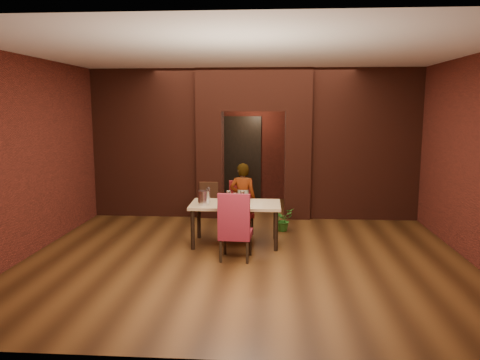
{
  "coord_description": "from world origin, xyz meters",
  "views": [
    {
      "loc": [
        0.42,
        -8.11,
        2.38
      ],
      "look_at": [
        -0.16,
        0.0,
        1.12
      ],
      "focal_mm": 35.0,
      "sensor_mm": 36.0,
      "label": 1
    }
  ],
  "objects_px": {
    "water_bottle": "(208,194)",
    "potted_plant": "(283,220)",
    "wine_glass_b": "(235,198)",
    "wine_glass_a": "(229,197)",
    "wine_glass_c": "(242,198)",
    "person_seated": "(243,199)",
    "chair_far": "(242,207)",
    "dining_table": "(236,224)",
    "wine_bucket": "(204,198)",
    "chair_near": "(236,225)"
  },
  "relations": [
    {
      "from": "water_bottle",
      "to": "potted_plant",
      "type": "xyz_separation_m",
      "value": [
        1.33,
        0.86,
        -0.64
      ]
    },
    {
      "from": "wine_glass_b",
      "to": "wine_glass_a",
      "type": "bearing_deg",
      "value": 138.68
    },
    {
      "from": "wine_glass_a",
      "to": "wine_glass_c",
      "type": "distance_m",
      "value": 0.29
    },
    {
      "from": "person_seated",
      "to": "chair_far",
      "type": "bearing_deg",
      "value": -65.52
    },
    {
      "from": "wine_glass_b",
      "to": "potted_plant",
      "type": "xyz_separation_m",
      "value": [
        0.85,
        0.97,
        -0.6
      ]
    },
    {
      "from": "chair_far",
      "to": "wine_glass_a",
      "type": "xyz_separation_m",
      "value": [
        -0.18,
        -0.69,
        0.34
      ]
    },
    {
      "from": "chair_far",
      "to": "wine_glass_c",
      "type": "relative_size",
      "value": 4.43
    },
    {
      "from": "wine_glass_b",
      "to": "water_bottle",
      "type": "bearing_deg",
      "value": 166.58
    },
    {
      "from": "wine_glass_a",
      "to": "wine_glass_b",
      "type": "distance_m",
      "value": 0.16
    },
    {
      "from": "chair_far",
      "to": "potted_plant",
      "type": "bearing_deg",
      "value": 2.82
    },
    {
      "from": "dining_table",
      "to": "wine_bucket",
      "type": "distance_m",
      "value": 0.74
    },
    {
      "from": "water_bottle",
      "to": "person_seated",
      "type": "bearing_deg",
      "value": 46.55
    },
    {
      "from": "chair_far",
      "to": "wine_glass_c",
      "type": "distance_m",
      "value": 0.91
    },
    {
      "from": "dining_table",
      "to": "wine_bucket",
      "type": "bearing_deg",
      "value": -164.39
    },
    {
      "from": "dining_table",
      "to": "potted_plant",
      "type": "distance_m",
      "value": 1.28
    },
    {
      "from": "wine_glass_c",
      "to": "chair_far",
      "type": "bearing_deg",
      "value": 94.94
    },
    {
      "from": "wine_glass_b",
      "to": "wine_bucket",
      "type": "height_order",
      "value": "wine_bucket"
    },
    {
      "from": "chair_near",
      "to": "wine_bucket",
      "type": "xyz_separation_m",
      "value": [
        -0.6,
        0.66,
        0.31
      ]
    },
    {
      "from": "person_seated",
      "to": "wine_glass_a",
      "type": "relative_size",
      "value": 6.64
    },
    {
      "from": "chair_far",
      "to": "person_seated",
      "type": "height_order",
      "value": "person_seated"
    },
    {
      "from": "wine_glass_b",
      "to": "chair_far",
      "type": "bearing_deg",
      "value": 85.79
    },
    {
      "from": "wine_glass_a",
      "to": "potted_plant",
      "type": "relative_size",
      "value": 0.46
    },
    {
      "from": "chair_far",
      "to": "wine_glass_c",
      "type": "bearing_deg",
      "value": -94.48
    },
    {
      "from": "chair_near",
      "to": "potted_plant",
      "type": "xyz_separation_m",
      "value": [
        0.77,
        1.77,
        -0.32
      ]
    },
    {
      "from": "wine_glass_b",
      "to": "dining_table",
      "type": "bearing_deg",
      "value": 64.63
    },
    {
      "from": "wine_glass_a",
      "to": "wine_glass_b",
      "type": "bearing_deg",
      "value": -41.32
    },
    {
      "from": "wine_glass_b",
      "to": "wine_glass_c",
      "type": "xyz_separation_m",
      "value": [
        0.13,
        -0.04,
        0.02
      ]
    },
    {
      "from": "dining_table",
      "to": "wine_glass_b",
      "type": "bearing_deg",
      "value": -116.06
    },
    {
      "from": "chair_near",
      "to": "wine_glass_a",
      "type": "distance_m",
      "value": 0.97
    },
    {
      "from": "chair_far",
      "to": "person_seated",
      "type": "distance_m",
      "value": 0.21
    },
    {
      "from": "dining_table",
      "to": "person_seated",
      "type": "height_order",
      "value": "person_seated"
    },
    {
      "from": "chair_near",
      "to": "person_seated",
      "type": "xyz_separation_m",
      "value": [
        0.01,
        1.52,
        0.13
      ]
    },
    {
      "from": "wine_glass_c",
      "to": "dining_table",
      "type": "bearing_deg",
      "value": 156.87
    },
    {
      "from": "wine_glass_a",
      "to": "wine_bucket",
      "type": "bearing_deg",
      "value": -148.7
    },
    {
      "from": "chair_far",
      "to": "chair_near",
      "type": "height_order",
      "value": "chair_near"
    },
    {
      "from": "wine_glass_c",
      "to": "person_seated",
      "type": "bearing_deg",
      "value": 93.27
    },
    {
      "from": "person_seated",
      "to": "wine_glass_a",
      "type": "distance_m",
      "value": 0.66
    },
    {
      "from": "dining_table",
      "to": "wine_glass_c",
      "type": "relative_size",
      "value": 7.04
    },
    {
      "from": "dining_table",
      "to": "wine_glass_a",
      "type": "bearing_deg",
      "value": 144.41
    },
    {
      "from": "wine_bucket",
      "to": "wine_glass_b",
      "type": "bearing_deg",
      "value": 14.86
    },
    {
      "from": "wine_bucket",
      "to": "potted_plant",
      "type": "xyz_separation_m",
      "value": [
        1.38,
        1.11,
        -0.63
      ]
    },
    {
      "from": "wine_bucket",
      "to": "wine_glass_c",
      "type": "bearing_deg",
      "value": 8.91
    },
    {
      "from": "person_seated",
      "to": "dining_table",
      "type": "bearing_deg",
      "value": 89.0
    },
    {
      "from": "person_seated",
      "to": "wine_bucket",
      "type": "relative_size",
      "value": 5.57
    },
    {
      "from": "wine_glass_a",
      "to": "wine_glass_c",
      "type": "height_order",
      "value": "wine_glass_c"
    },
    {
      "from": "chair_near",
      "to": "wine_glass_b",
      "type": "xyz_separation_m",
      "value": [
        -0.08,
        0.8,
        0.28
      ]
    },
    {
      "from": "dining_table",
      "to": "person_seated",
      "type": "xyz_separation_m",
      "value": [
        0.08,
        0.7,
        0.31
      ]
    },
    {
      "from": "dining_table",
      "to": "wine_glass_a",
      "type": "height_order",
      "value": "wine_glass_a"
    },
    {
      "from": "dining_table",
      "to": "person_seated",
      "type": "distance_m",
      "value": 0.77
    },
    {
      "from": "wine_glass_b",
      "to": "potted_plant",
      "type": "distance_m",
      "value": 1.43
    }
  ]
}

